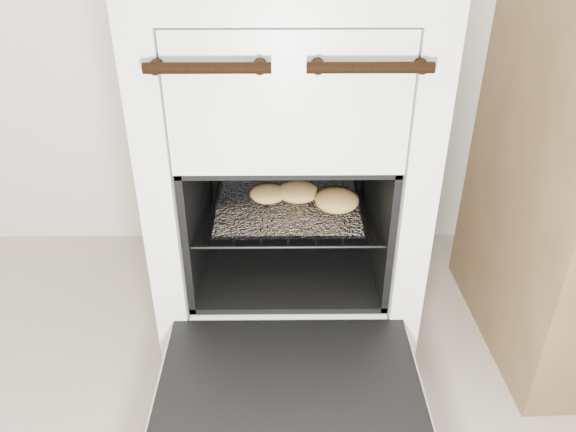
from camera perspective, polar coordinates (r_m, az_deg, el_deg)
stove at (r=1.34m, az=-0.05°, el=4.73°), size 0.57×0.63×0.87m
oven_door at (r=1.10m, az=0.17°, el=-17.76°), size 0.51×0.40×0.04m
oven_rack at (r=1.31m, az=-0.03°, el=1.39°), size 0.41×0.40×0.01m
foil_sheet at (r=1.29m, az=-0.02°, el=1.20°), size 0.32×0.28×0.01m
baked_rolls at (r=1.28m, az=1.95°, el=2.14°), size 0.28×0.17×0.05m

